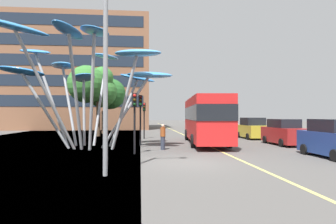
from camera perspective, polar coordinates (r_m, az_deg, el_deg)
The scene contains 14 objects.
ground at distance 14.34m, azimuth 0.84°, elevation -9.89°, with size 120.00×240.00×0.10m.
red_bus at distance 23.91m, azimuth 7.14°, elevation -1.01°, with size 3.54×11.51×3.84m.
leaf_sculpture at distance 22.08m, azimuth -15.21°, elevation 8.85°, with size 11.91×11.60×7.96m.
traffic_light_kerb_near at distance 17.42m, azimuth -6.41°, elevation 0.40°, with size 0.28×0.42×3.55m.
traffic_light_kerb_far at distance 22.31m, azimuth -5.30°, elevation 0.55°, with size 0.28×0.42×3.76m.
traffic_light_island_mid at distance 28.78m, azimuth -4.58°, elevation -0.13°, with size 0.28×0.42×3.46m.
car_parked_near at distance 18.28m, azimuth 29.12°, elevation -4.60°, with size 1.98×4.39×2.05m.
car_parked_mid at distance 24.46m, azimuth 21.20°, elevation -3.69°, with size 1.91×4.53×1.97m.
car_parked_far at distance 30.04m, azimuth 15.84°, elevation -3.10°, with size 2.09×4.15×2.04m.
street_lamp at distance 11.70m, azimuth -9.90°, elevation 13.91°, with size 1.80×0.44×8.20m.
tree_pavement_near at distance 33.33m, azimuth -14.13°, elevation 4.72°, with size 5.10×5.27×7.64m.
tree_pavement_far at distance 37.46m, azimuth -12.28°, elevation 4.20°, with size 5.33×4.73×7.76m.
pedestrian at distance 19.60m, azimuth -0.99°, elevation -4.77°, with size 0.34×0.34×1.69m.
backdrop_building at distance 54.52m, azimuth -18.85°, elevation 6.62°, with size 27.98×14.12×18.22m.
Camera 1 is at (-2.16, -14.07, 2.26)m, focal length 31.92 mm.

